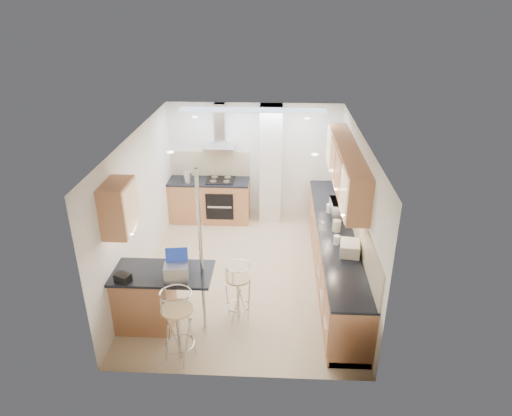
{
  "coord_description": "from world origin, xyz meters",
  "views": [
    {
      "loc": [
        0.49,
        -6.79,
        4.48
      ],
      "look_at": [
        0.14,
        0.2,
        1.19
      ],
      "focal_mm": 32.0,
      "sensor_mm": 36.0,
      "label": 1
    }
  ],
  "objects_px": {
    "laptop": "(176,272)",
    "bread_bin": "(350,248)",
    "microwave": "(341,208)",
    "bar_stool_end": "(238,292)",
    "bar_stool_near": "(178,326)"
  },
  "relations": [
    {
      "from": "bar_stool_end",
      "to": "microwave",
      "type": "bearing_deg",
      "value": 8.81
    },
    {
      "from": "bar_stool_near",
      "to": "bread_bin",
      "type": "height_order",
      "value": "bread_bin"
    },
    {
      "from": "laptop",
      "to": "bar_stool_near",
      "type": "xyz_separation_m",
      "value": [
        0.1,
        -0.49,
        -0.51
      ]
    },
    {
      "from": "laptop",
      "to": "bread_bin",
      "type": "relative_size",
      "value": 0.88
    },
    {
      "from": "laptop",
      "to": "bar_stool_end",
      "type": "relative_size",
      "value": 0.34
    },
    {
      "from": "laptop",
      "to": "bread_bin",
      "type": "xyz_separation_m",
      "value": [
        2.46,
        0.82,
        -0.03
      ]
    },
    {
      "from": "bar_stool_near",
      "to": "bar_stool_end",
      "type": "distance_m",
      "value": 1.13
    },
    {
      "from": "microwave",
      "to": "bar_stool_end",
      "type": "height_order",
      "value": "microwave"
    },
    {
      "from": "bar_stool_near",
      "to": "bread_bin",
      "type": "bearing_deg",
      "value": 30.89
    },
    {
      "from": "microwave",
      "to": "bar_stool_near",
      "type": "bearing_deg",
      "value": 135.33
    },
    {
      "from": "bar_stool_end",
      "to": "bread_bin",
      "type": "relative_size",
      "value": 2.61
    },
    {
      "from": "microwave",
      "to": "bread_bin",
      "type": "relative_size",
      "value": 1.39
    },
    {
      "from": "microwave",
      "to": "bread_bin",
      "type": "height_order",
      "value": "microwave"
    },
    {
      "from": "microwave",
      "to": "bar_stool_near",
      "type": "distance_m",
      "value": 3.59
    },
    {
      "from": "microwave",
      "to": "bread_bin",
      "type": "bearing_deg",
      "value": 176.8
    }
  ]
}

